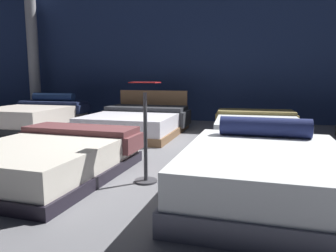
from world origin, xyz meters
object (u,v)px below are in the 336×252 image
(bed_1, at_px, (49,158))
(support_pillar, at_px, (33,52))
(bed_6, at_px, (257,128))
(price_sign, at_px, (146,144))
(bed_2, at_px, (264,173))
(bed_4, at_px, (35,117))
(bed_5, at_px, (138,122))

(bed_1, xyz_separation_m, support_pillar, (-3.66, 4.56, 1.55))
(bed_6, xyz_separation_m, support_pillar, (-5.89, 1.81, 1.54))
(bed_6, distance_m, price_sign, 2.92)
(bed_1, distance_m, bed_2, 2.28)
(bed_2, xyz_separation_m, bed_4, (-4.60, 2.86, 0.02))
(bed_2, distance_m, bed_6, 2.84)
(bed_4, relative_size, bed_6, 0.94)
(bed_6, bearing_deg, bed_1, -132.23)
(price_sign, height_order, support_pillar, support_pillar)
(bed_1, distance_m, price_sign, 1.12)
(bed_1, xyz_separation_m, price_sign, (1.10, 0.08, 0.20))
(bed_5, height_order, support_pillar, support_pillar)
(bed_1, height_order, bed_5, bed_5)
(price_sign, distance_m, support_pillar, 6.68)
(bed_1, distance_m, support_pillar, 6.05)
(bed_4, height_order, support_pillar, support_pillar)
(bed_2, bearing_deg, bed_6, 91.79)
(bed_4, distance_m, bed_5, 2.30)
(price_sign, bearing_deg, support_pillar, 136.69)
(bed_5, relative_size, price_sign, 2.07)
(bed_5, bearing_deg, bed_2, -51.57)
(bed_1, height_order, bed_6, bed_1)
(bed_1, xyz_separation_m, bed_6, (2.23, 2.76, 0.00))
(bed_4, relative_size, price_sign, 1.94)
(price_sign, bearing_deg, bed_1, -175.94)
(bed_5, bearing_deg, bed_1, -89.52)
(bed_6, relative_size, support_pillar, 0.61)
(support_pillar, bearing_deg, bed_2, -38.07)
(bed_1, height_order, bed_4, bed_4)
(bed_4, bearing_deg, price_sign, -38.77)
(bed_5, bearing_deg, bed_4, -178.60)
(price_sign, bearing_deg, bed_6, 67.14)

